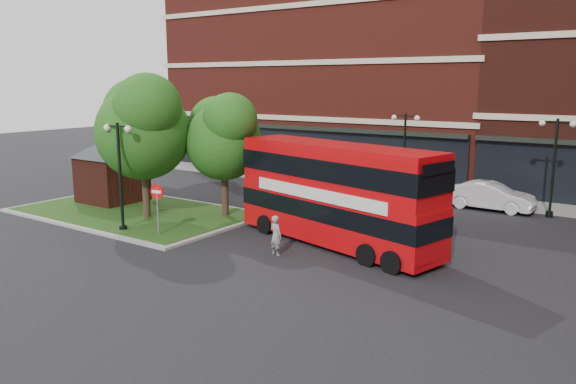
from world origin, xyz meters
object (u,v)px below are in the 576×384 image
Objects in this scene: woman at (276,235)px; bus at (336,188)px; car_silver at (313,173)px; car_white at (490,196)px.

bus is at bearing -101.12° from woman.
woman reaches higher than car_silver.
bus reaches higher than woman.
woman is 0.35× the size of car_white.
woman is 16.40m from car_silver.
woman is at bearing -160.22° from car_silver.
woman is (-1.19, -2.61, -1.65)m from bus.
car_white is at bearing -96.42° from woman.
woman reaches higher than car_white.
bus is 2.21× the size of car_white.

